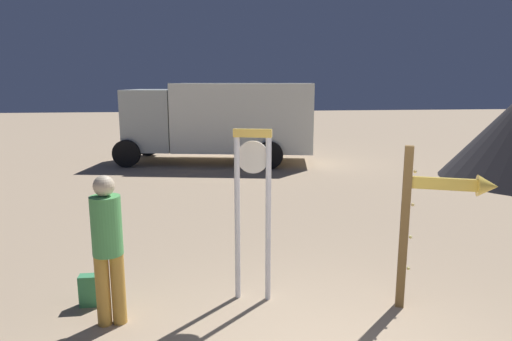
{
  "coord_description": "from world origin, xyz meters",
  "views": [
    {
      "loc": [
        -1.18,
        -3.62,
        2.77
      ],
      "look_at": [
        -0.23,
        4.31,
        1.2
      ],
      "focal_mm": 31.7,
      "sensor_mm": 36.0,
      "label": 1
    }
  ],
  "objects_px": {
    "backpack": "(91,290)",
    "person_near_clock": "(108,243)",
    "standing_clock": "(253,197)",
    "arrow_sign": "(438,208)",
    "box_truck_near": "(222,118)"
  },
  "relations": [
    {
      "from": "standing_clock",
      "to": "arrow_sign",
      "type": "distance_m",
      "value": 2.22
    },
    {
      "from": "standing_clock",
      "to": "box_truck_near",
      "type": "height_order",
      "value": "box_truck_near"
    },
    {
      "from": "standing_clock",
      "to": "person_near_clock",
      "type": "xyz_separation_m",
      "value": [
        -1.7,
        -0.44,
        -0.37
      ]
    },
    {
      "from": "backpack",
      "to": "box_truck_near",
      "type": "distance_m",
      "value": 10.55
    },
    {
      "from": "person_near_clock",
      "to": "box_truck_near",
      "type": "relative_size",
      "value": 0.26
    },
    {
      "from": "arrow_sign",
      "to": "person_near_clock",
      "type": "relative_size",
      "value": 1.15
    },
    {
      "from": "standing_clock",
      "to": "backpack",
      "type": "height_order",
      "value": "standing_clock"
    },
    {
      "from": "standing_clock",
      "to": "backpack",
      "type": "relative_size",
      "value": 5.51
    },
    {
      "from": "standing_clock",
      "to": "arrow_sign",
      "type": "height_order",
      "value": "standing_clock"
    },
    {
      "from": "arrow_sign",
      "to": "box_truck_near",
      "type": "distance_m",
      "value": 11.06
    },
    {
      "from": "backpack",
      "to": "box_truck_near",
      "type": "relative_size",
      "value": 0.06
    },
    {
      "from": "arrow_sign",
      "to": "backpack",
      "type": "relative_size",
      "value": 5.08
    },
    {
      "from": "person_near_clock",
      "to": "backpack",
      "type": "xyz_separation_m",
      "value": [
        -0.35,
        0.49,
        -0.79
      ]
    },
    {
      "from": "backpack",
      "to": "person_near_clock",
      "type": "bearing_deg",
      "value": -54.68
    },
    {
      "from": "backpack",
      "to": "box_truck_near",
      "type": "xyz_separation_m",
      "value": [
        2.15,
        10.24,
        1.34
      ]
    }
  ]
}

